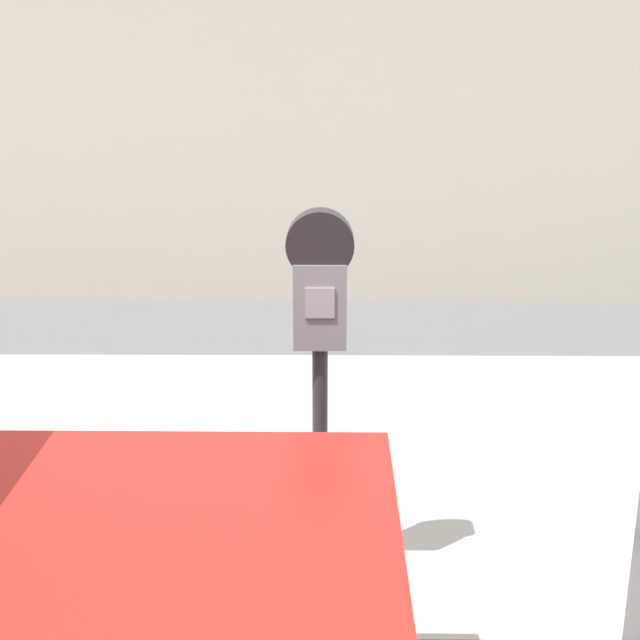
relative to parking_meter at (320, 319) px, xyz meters
name	(u,v)px	position (x,y,z in m)	size (l,w,h in m)	color
sidewalk	(298,463)	(-0.12, 1.09, -1.07)	(24.00, 2.80, 0.11)	#BCB7AD
parking_meter	(320,319)	(0.00, 0.00, 0.00)	(0.22, 0.12, 1.38)	#2D2D30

